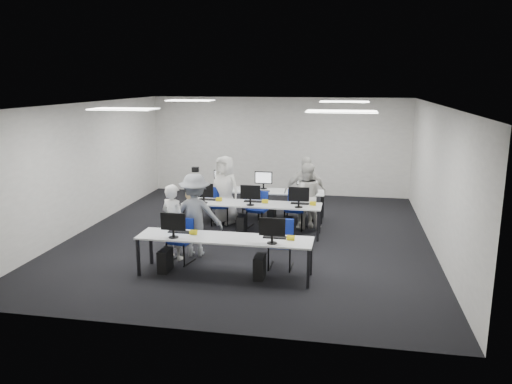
% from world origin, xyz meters
% --- Properties ---
extents(room, '(9.00, 9.02, 3.00)m').
position_xyz_m(room, '(0.00, 0.00, 1.50)').
color(room, black).
rests_on(room, ground).
extents(ceiling_panels, '(5.20, 4.60, 0.02)m').
position_xyz_m(ceiling_panels, '(0.00, 0.00, 2.98)').
color(ceiling_panels, white).
rests_on(ceiling_panels, room).
extents(desk_front, '(3.20, 0.70, 0.73)m').
position_xyz_m(desk_front, '(0.00, -2.40, 0.68)').
color(desk_front, silver).
rests_on(desk_front, ground).
extents(desk_mid, '(3.20, 0.70, 0.73)m').
position_xyz_m(desk_mid, '(0.00, 0.20, 0.68)').
color(desk_mid, silver).
rests_on(desk_mid, ground).
extents(desk_back, '(3.20, 0.70, 0.73)m').
position_xyz_m(desk_back, '(0.00, 1.60, 0.68)').
color(desk_back, silver).
rests_on(desk_back, ground).
extents(equipment_front, '(2.51, 0.41, 1.19)m').
position_xyz_m(equipment_front, '(-0.19, -2.42, 0.36)').
color(equipment_front, '#0E42B8').
rests_on(equipment_front, desk_front).
extents(equipment_mid, '(2.91, 0.41, 1.19)m').
position_xyz_m(equipment_mid, '(-0.19, 0.18, 0.36)').
color(equipment_mid, white).
rests_on(equipment_mid, desk_mid).
extents(equipment_back, '(2.91, 0.41, 1.19)m').
position_xyz_m(equipment_back, '(0.19, 1.62, 0.36)').
color(equipment_back, white).
rests_on(equipment_back, desk_back).
extents(chair_0, '(0.50, 0.53, 0.86)m').
position_xyz_m(chair_0, '(-1.01, -1.89, 0.27)').
color(chair_0, navy).
rests_on(chair_0, ground).
extents(chair_1, '(0.46, 0.50, 0.91)m').
position_xyz_m(chair_1, '(0.96, -1.81, 0.29)').
color(chair_1, navy).
rests_on(chair_1, ground).
extents(chair_2, '(0.50, 0.54, 0.89)m').
position_xyz_m(chair_2, '(-0.94, 0.87, 0.28)').
color(chair_2, navy).
rests_on(chair_2, ground).
extents(chair_3, '(0.51, 0.54, 0.88)m').
position_xyz_m(chair_3, '(0.04, 0.70, 0.28)').
color(chair_3, navy).
rests_on(chair_3, ground).
extents(chair_4, '(0.49, 0.53, 0.93)m').
position_xyz_m(chair_4, '(0.94, 0.77, 0.29)').
color(chair_4, navy).
rests_on(chair_4, ground).
extents(chair_5, '(0.54, 0.57, 0.85)m').
position_xyz_m(chair_5, '(-1.27, 1.14, 0.27)').
color(chair_5, navy).
rests_on(chair_5, ground).
extents(chair_6, '(0.56, 0.59, 0.90)m').
position_xyz_m(chair_6, '(-0.16, 0.96, 0.28)').
color(chair_6, navy).
rests_on(chair_6, ground).
extents(chair_7, '(0.55, 0.58, 0.89)m').
position_xyz_m(chair_7, '(0.95, 1.11, 0.28)').
color(chair_7, navy).
rests_on(chair_7, ground).
extents(handbag, '(0.34, 0.23, 0.26)m').
position_xyz_m(handbag, '(-1.45, 0.21, 0.86)').
color(handbag, '#9A6F4F').
rests_on(handbag, desk_mid).
extents(student_0, '(0.65, 0.56, 1.52)m').
position_xyz_m(student_0, '(-1.21, -1.71, 0.76)').
color(student_0, beige).
rests_on(student_0, ground).
extents(student_1, '(0.85, 0.71, 1.60)m').
position_xyz_m(student_1, '(1.19, 0.84, 0.80)').
color(student_1, beige).
rests_on(student_1, ground).
extents(student_2, '(0.97, 0.80, 1.70)m').
position_xyz_m(student_2, '(-0.83, 0.98, 0.85)').
color(student_2, beige).
rests_on(student_2, ground).
extents(student_3, '(1.07, 0.58, 1.73)m').
position_xyz_m(student_3, '(1.15, 1.01, 0.86)').
color(student_3, beige).
rests_on(student_3, ground).
extents(photographer, '(1.17, 0.78, 1.69)m').
position_xyz_m(photographer, '(-0.85, -1.44, 0.85)').
color(photographer, slate).
rests_on(photographer, ground).
extents(dslr_camera, '(0.16, 0.20, 0.10)m').
position_xyz_m(dslr_camera, '(-0.88, -1.26, 1.75)').
color(dslr_camera, black).
rests_on(dslr_camera, photographer).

